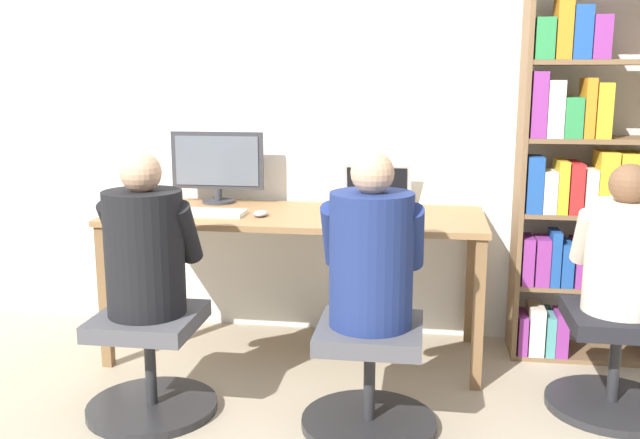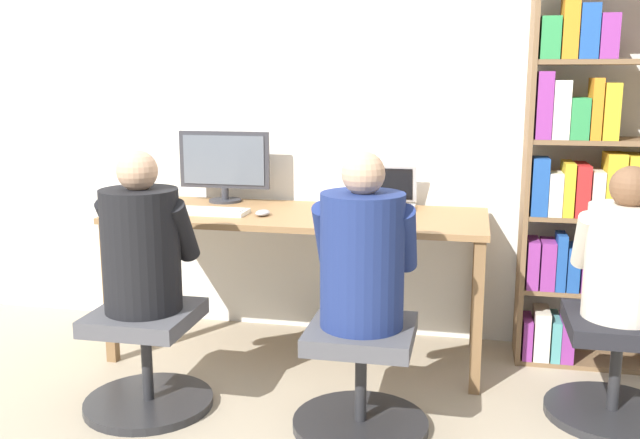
# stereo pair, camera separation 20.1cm
# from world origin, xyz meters

# --- Properties ---
(ground_plane) EXTENTS (14.00, 14.00, 0.00)m
(ground_plane) POSITION_xyz_m (0.00, 0.00, 0.00)
(ground_plane) COLOR tan
(wall_back) EXTENTS (10.00, 0.05, 2.60)m
(wall_back) POSITION_xyz_m (0.00, 0.76, 1.30)
(wall_back) COLOR silver
(wall_back) RESTS_ON ground_plane
(desk) EXTENTS (1.89, 0.70, 0.75)m
(desk) POSITION_xyz_m (0.00, 0.35, 0.68)
(desk) COLOR olive
(desk) RESTS_ON ground_plane
(desktop_monitor) EXTENTS (0.51, 0.18, 0.39)m
(desktop_monitor) POSITION_xyz_m (-0.47, 0.58, 0.95)
(desktop_monitor) COLOR #333338
(desktop_monitor) RESTS_ON desk
(laptop) EXTENTS (0.36, 0.27, 0.22)m
(laptop) POSITION_xyz_m (0.39, 0.57, 0.80)
(laptop) COLOR #B7B7BC
(laptop) RESTS_ON desk
(keyboard) EXTENTS (0.45, 0.16, 0.03)m
(keyboard) POSITION_xyz_m (-0.47, 0.24, 0.76)
(keyboard) COLOR silver
(keyboard) RESTS_ON desk
(computer_mouse_by_keyboard) EXTENTS (0.07, 0.10, 0.03)m
(computer_mouse_by_keyboard) POSITION_xyz_m (-0.16, 0.24, 0.76)
(computer_mouse_by_keyboard) COLOR #99999E
(computer_mouse_by_keyboard) RESTS_ON desk
(office_chair_left) EXTENTS (0.56, 0.56, 0.45)m
(office_chair_left) POSITION_xyz_m (-0.50, -0.40, 0.23)
(office_chair_left) COLOR #262628
(office_chair_left) RESTS_ON ground_plane
(office_chair_right) EXTENTS (0.56, 0.56, 0.45)m
(office_chair_right) POSITION_xyz_m (0.44, -0.40, 0.23)
(office_chair_right) COLOR #262628
(office_chair_right) RESTS_ON ground_plane
(person_at_monitor) EXTENTS (0.40, 0.35, 0.69)m
(person_at_monitor) POSITION_xyz_m (-0.50, -0.39, 0.74)
(person_at_monitor) COLOR black
(person_at_monitor) RESTS_ON office_chair_left
(person_at_laptop) EXTENTS (0.41, 0.36, 0.70)m
(person_at_laptop) POSITION_xyz_m (0.44, -0.40, 0.75)
(person_at_laptop) COLOR navy
(person_at_laptop) RESTS_ON office_chair_right
(bookshelf) EXTENTS (0.74, 0.29, 1.88)m
(bookshelf) POSITION_xyz_m (1.41, 0.52, 0.93)
(bookshelf) COLOR brown
(bookshelf) RESTS_ON ground_plane
(office_chair_side) EXTENTS (0.56, 0.56, 0.45)m
(office_chair_side) POSITION_xyz_m (1.48, -0.08, 0.23)
(office_chair_side) COLOR #262628
(office_chair_side) RESTS_ON ground_plane
(person_near_shelf) EXTENTS (0.39, 0.33, 0.63)m
(person_near_shelf) POSITION_xyz_m (1.48, -0.07, 0.71)
(person_near_shelf) COLOR beige
(person_near_shelf) RESTS_ON office_chair_side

